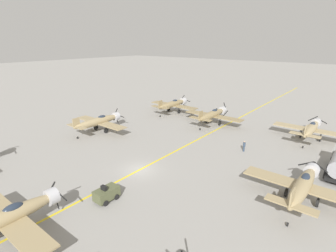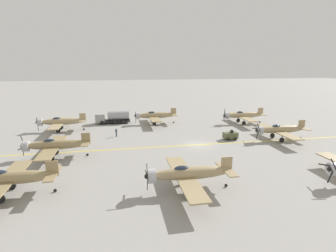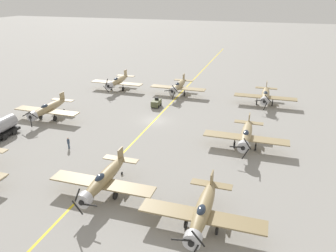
{
  "view_description": "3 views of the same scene",
  "coord_description": "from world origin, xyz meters",
  "px_view_note": "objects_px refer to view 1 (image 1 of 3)",
  "views": [
    {
      "loc": [
        21.83,
        -21.51,
        15.88
      ],
      "look_at": [
        -2.5,
        9.03,
        3.16
      ],
      "focal_mm": 28.0,
      "sensor_mm": 36.0,
      "label": 1
    },
    {
      "loc": [
        -42.26,
        13.2,
        13.76
      ],
      "look_at": [
        1.19,
        5.07,
        3.34
      ],
      "focal_mm": 28.0,
      "sensor_mm": 36.0,
      "label": 2
    },
    {
      "loc": [
        -18.44,
        50.31,
        21.29
      ],
      "look_at": [
        -5.3,
        8.76,
        3.1
      ],
      "focal_mm": 35.0,
      "sensor_mm": 36.0,
      "label": 3
    }
  ],
  "objects_px": {
    "ground_crew_walking": "(244,146)",
    "tow_tractor": "(106,194)",
    "airplane_far_right": "(311,129)",
    "airplane_far_left": "(173,104)",
    "airplane_mid_right": "(303,186)",
    "airplane_far_center": "(213,115)",
    "airplane_mid_left": "(99,121)",
    "airplane_near_center": "(5,219)"
  },
  "relations": [
    {
      "from": "airplane_far_center",
      "to": "airplane_mid_left",
      "type": "relative_size",
      "value": 1.0
    },
    {
      "from": "airplane_mid_left",
      "to": "airplane_mid_right",
      "type": "bearing_deg",
      "value": -4.13
    },
    {
      "from": "airplane_far_right",
      "to": "tow_tractor",
      "type": "height_order",
      "value": "airplane_far_right"
    },
    {
      "from": "airplane_near_center",
      "to": "tow_tractor",
      "type": "relative_size",
      "value": 4.62
    },
    {
      "from": "airplane_far_right",
      "to": "ground_crew_walking",
      "type": "distance_m",
      "value": 13.34
    },
    {
      "from": "airplane_mid_left",
      "to": "ground_crew_walking",
      "type": "bearing_deg",
      "value": 15.64
    },
    {
      "from": "tow_tractor",
      "to": "airplane_far_left",
      "type": "bearing_deg",
      "value": 116.46
    },
    {
      "from": "airplane_far_left",
      "to": "airplane_mid_right",
      "type": "relative_size",
      "value": 1.0
    },
    {
      "from": "airplane_far_right",
      "to": "airplane_mid_right",
      "type": "distance_m",
      "value": 20.68
    },
    {
      "from": "airplane_far_center",
      "to": "airplane_near_center",
      "type": "xyz_separation_m",
      "value": [
        2.45,
        -38.7,
        0.0
      ]
    },
    {
      "from": "airplane_far_center",
      "to": "airplane_mid_left",
      "type": "distance_m",
      "value": 21.85
    },
    {
      "from": "airplane_far_right",
      "to": "tow_tractor",
      "type": "xyz_separation_m",
      "value": [
        -12.7,
        -32.53,
        -1.22
      ]
    },
    {
      "from": "airplane_far_right",
      "to": "airplane_far_center",
      "type": "bearing_deg",
      "value": -156.99
    },
    {
      "from": "airplane_far_center",
      "to": "airplane_mid_right",
      "type": "distance_m",
      "value": 27.07
    },
    {
      "from": "airplane_far_center",
      "to": "tow_tractor",
      "type": "height_order",
      "value": "airplane_far_center"
    },
    {
      "from": "airplane_far_right",
      "to": "ground_crew_walking",
      "type": "xyz_separation_m",
      "value": [
        -6.69,
        -11.48,
        -1.1
      ]
    },
    {
      "from": "airplane_far_center",
      "to": "airplane_far_right",
      "type": "xyz_separation_m",
      "value": [
        17.12,
        2.57,
        0.0
      ]
    },
    {
      "from": "airplane_mid_left",
      "to": "tow_tractor",
      "type": "bearing_deg",
      "value": -38.01
    },
    {
      "from": "airplane_mid_left",
      "to": "ground_crew_walking",
      "type": "distance_m",
      "value": 25.62
    },
    {
      "from": "airplane_near_center",
      "to": "ground_crew_walking",
      "type": "relative_size",
      "value": 7.17
    },
    {
      "from": "airplane_mid_right",
      "to": "tow_tractor",
      "type": "xyz_separation_m",
      "value": [
        -15.92,
        -12.09,
        -1.22
      ]
    },
    {
      "from": "airplane_far_right",
      "to": "ground_crew_walking",
      "type": "bearing_deg",
      "value": -105.76
    },
    {
      "from": "airplane_near_center",
      "to": "airplane_far_left",
      "type": "height_order",
      "value": "same"
    },
    {
      "from": "airplane_mid_left",
      "to": "airplane_near_center",
      "type": "bearing_deg",
      "value": -55.65
    },
    {
      "from": "airplane_near_center",
      "to": "airplane_far_left",
      "type": "bearing_deg",
      "value": 95.7
    },
    {
      "from": "airplane_far_center",
      "to": "ground_crew_walking",
      "type": "height_order",
      "value": "airplane_far_center"
    },
    {
      "from": "airplane_far_center",
      "to": "tow_tractor",
      "type": "bearing_deg",
      "value": -82.54
    },
    {
      "from": "airplane_far_right",
      "to": "tow_tractor",
      "type": "relative_size",
      "value": 4.62
    },
    {
      "from": "airplane_near_center",
      "to": "tow_tractor",
      "type": "xyz_separation_m",
      "value": [
        1.97,
        8.75,
        -1.22
      ]
    },
    {
      "from": "airplane_mid_left",
      "to": "airplane_far_left",
      "type": "bearing_deg",
      "value": 80.62
    },
    {
      "from": "airplane_far_center",
      "to": "airplane_far_right",
      "type": "distance_m",
      "value": 17.31
    },
    {
      "from": "airplane_near_center",
      "to": "airplane_mid_right",
      "type": "height_order",
      "value": "same"
    },
    {
      "from": "airplane_mid_right",
      "to": "airplane_mid_left",
      "type": "bearing_deg",
      "value": -173.61
    },
    {
      "from": "airplane_near_center",
      "to": "airplane_far_right",
      "type": "bearing_deg",
      "value": 57.19
    },
    {
      "from": "airplane_mid_right",
      "to": "ground_crew_walking",
      "type": "relative_size",
      "value": 7.17
    },
    {
      "from": "ground_crew_walking",
      "to": "airplane_far_right",
      "type": "bearing_deg",
      "value": 59.78
    },
    {
      "from": "airplane_mid_left",
      "to": "airplane_far_center",
      "type": "bearing_deg",
      "value": 48.04
    },
    {
      "from": "tow_tractor",
      "to": "airplane_near_center",
      "type": "bearing_deg",
      "value": -102.72
    },
    {
      "from": "airplane_far_center",
      "to": "airplane_near_center",
      "type": "bearing_deg",
      "value": -87.32
    },
    {
      "from": "ground_crew_walking",
      "to": "tow_tractor",
      "type": "bearing_deg",
      "value": -105.93
    },
    {
      "from": "airplane_far_left",
      "to": "airplane_mid_right",
      "type": "xyz_separation_m",
      "value": [
        31.93,
        -20.06,
        0.0
      ]
    },
    {
      "from": "airplane_far_right",
      "to": "airplane_far_left",
      "type": "relative_size",
      "value": 1.0
    }
  ]
}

